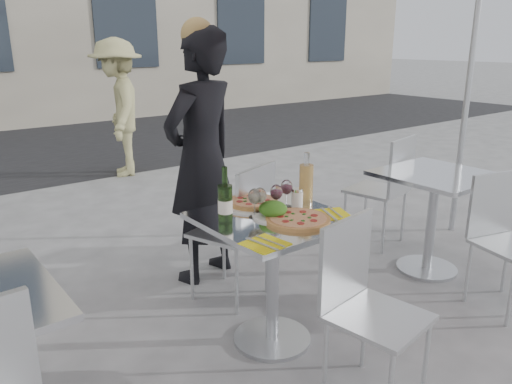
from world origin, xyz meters
TOP-DOWN VIEW (x-y plane):
  - ground at (0.00, 0.00)m, footprint 80.00×80.00m
  - street_asphalt at (0.00, 6.50)m, footprint 24.00×5.00m
  - main_table at (0.00, 0.00)m, footprint 0.72×0.72m
  - side_table_right at (1.50, 0.00)m, footprint 0.72×0.72m
  - chair_far at (0.15, 0.49)m, footprint 0.54×0.54m
  - chair_near at (0.06, -0.58)m, footprint 0.45×0.46m
  - side_chair_rfar at (1.63, 0.51)m, footprint 0.49×0.50m
  - side_chair_rnear at (1.43, -0.55)m, footprint 0.48×0.48m
  - woman_diner at (0.15, 0.95)m, footprint 0.72×0.57m
  - pedestrian_b at (0.86, 4.04)m, footprint 0.98×1.25m
  - pizza_near at (0.05, -0.13)m, footprint 0.33×0.33m
  - pizza_far at (0.03, 0.21)m, footprint 0.33×0.33m
  - salad_plate at (-0.00, -0.00)m, footprint 0.22×0.22m
  - wine_bottle at (-0.25, 0.08)m, footprint 0.07×0.08m
  - carafe at (0.31, 0.08)m, footprint 0.08×0.08m
  - sugar_shaker at (0.21, 0.04)m, footprint 0.06×0.06m
  - wineglass_white_a at (-0.08, 0.05)m, footprint 0.07×0.07m
  - wineglass_white_b at (-0.05, 0.05)m, footprint 0.07×0.07m
  - wineglass_red_a at (0.06, 0.04)m, footprint 0.07×0.07m
  - wineglass_red_b at (0.16, 0.08)m, footprint 0.07×0.07m
  - napkin_left at (-0.27, -0.27)m, footprint 0.20×0.20m
  - napkin_right at (0.27, -0.16)m, footprint 0.24×0.24m

SIDE VIEW (x-z plane):
  - ground at x=0.00m, z-range 0.00..0.00m
  - street_asphalt at x=0.00m, z-range 0.00..0.00m
  - side_chair_rnear at x=1.43m, z-range 0.08..0.93m
  - chair_near at x=0.06m, z-range 0.08..0.94m
  - main_table at x=0.00m, z-range 0.16..0.91m
  - side_table_right at x=1.50m, z-range 0.16..0.91m
  - chair_far at x=0.15m, z-range 0.08..1.00m
  - side_chair_rfar at x=1.63m, z-range 0.08..1.00m
  - napkin_left at x=-0.27m, z-range 0.75..0.76m
  - napkin_right at x=0.27m, z-range 0.75..0.76m
  - pizza_near at x=0.05m, z-range 0.75..0.77m
  - pizza_far at x=0.03m, z-range 0.75..0.78m
  - salad_plate at x=0.00m, z-range 0.74..0.83m
  - sugar_shaker at x=0.21m, z-range 0.75..0.86m
  - pedestrian_b at x=0.86m, z-range 0.00..1.69m
  - wineglass_white_a at x=-0.08m, z-range 0.78..0.94m
  - wineglass_white_b at x=-0.05m, z-range 0.78..0.94m
  - wineglass_red_a at x=0.06m, z-range 0.78..0.94m
  - wineglass_red_b at x=0.16m, z-range 0.78..0.94m
  - wine_bottle at x=-0.25m, z-range 0.72..1.01m
  - carafe at x=0.31m, z-range 0.72..1.01m
  - woman_diner at x=0.15m, z-range 0.00..1.74m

